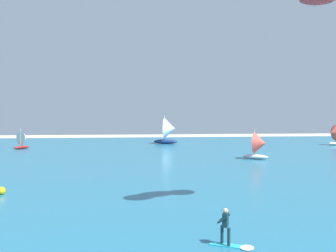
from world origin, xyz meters
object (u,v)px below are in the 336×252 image
(sailboat_near_shore, at_px, (334,135))
(sailboat_trailing, at_px, (259,145))
(kitesurfer, at_px, (230,233))
(marker_buoy, at_px, (1,191))
(sailboat_mid_right, at_px, (169,131))
(sailboat_mid_left, at_px, (24,139))

(sailboat_near_shore, bearing_deg, sailboat_trailing, -137.79)
(kitesurfer, xyz_separation_m, marker_buoy, (-13.55, 12.14, -0.32))
(kitesurfer, distance_m, sailboat_trailing, 33.22)
(kitesurfer, xyz_separation_m, sailboat_near_shore, (34.26, 50.54, 1.40))
(sailboat_near_shore, bearing_deg, marker_buoy, -141.24)
(sailboat_trailing, bearing_deg, sailboat_mid_right, 108.39)
(kitesurfer, relative_size, sailboat_mid_right, 0.35)
(kitesurfer, relative_size, sailboat_mid_left, 0.58)
(sailboat_trailing, bearing_deg, kitesurfer, -112.06)
(sailboat_trailing, height_order, sailboat_mid_left, sailboat_trailing)
(sailboat_near_shore, distance_m, sailboat_trailing, 29.42)
(sailboat_mid_right, height_order, marker_buoy, sailboat_mid_right)
(kitesurfer, height_order, marker_buoy, kitesurfer)
(sailboat_trailing, relative_size, marker_buoy, 6.92)
(marker_buoy, bearing_deg, sailboat_near_shore, 38.76)
(sailboat_mid_right, distance_m, sailboat_trailing, 27.90)
(sailboat_trailing, bearing_deg, marker_buoy, -144.40)
(marker_buoy, bearing_deg, kitesurfer, -41.85)
(sailboat_near_shore, height_order, sailboat_mid_right, sailboat_mid_right)
(kitesurfer, bearing_deg, sailboat_mid_right, 86.33)
(sailboat_mid_right, height_order, sailboat_trailing, sailboat_mid_right)
(kitesurfer, bearing_deg, sailboat_mid_left, 113.93)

